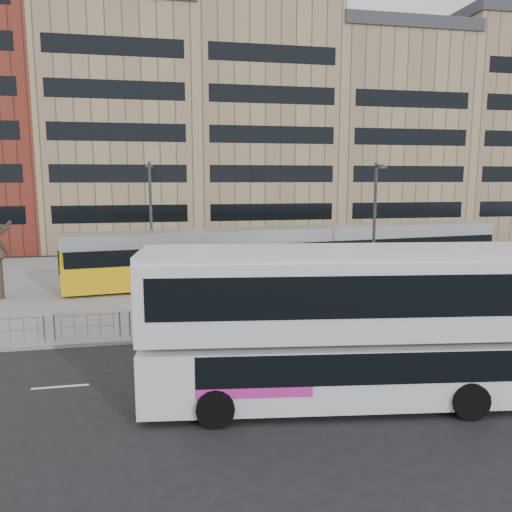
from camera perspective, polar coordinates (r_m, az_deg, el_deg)
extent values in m
plane|color=black|center=(22.54, 6.75, -8.68)|extent=(120.00, 120.00, 0.00)
cube|color=slate|center=(33.79, 0.56, -2.56)|extent=(64.00, 24.00, 0.15)
cube|color=gray|center=(22.56, 6.71, -8.46)|extent=(64.00, 0.25, 0.17)
cube|color=#9A8863|center=(54.71, -14.88, 13.01)|extent=(14.00, 16.00, 22.00)
cube|color=#38383D|center=(56.80, -15.39, 24.75)|extent=(14.40, 16.40, 1.20)
cube|color=#9A8863|center=(55.72, 0.06, 14.25)|extent=(14.00, 16.00, 24.00)
cube|color=#38383D|center=(58.27, 0.06, 26.68)|extent=(14.40, 16.40, 1.20)
cube|color=#9A8863|center=(59.88, 13.63, 12.19)|extent=(14.00, 16.00, 21.00)
cube|color=#38383D|center=(61.58, 14.04, 22.55)|extent=(14.40, 16.40, 1.20)
cube|color=#9A8863|center=(66.93, 24.88, 12.11)|extent=(14.00, 16.00, 23.00)
cube|color=#38383D|center=(68.86, 25.59, 22.19)|extent=(14.40, 16.40, 1.20)
cylinder|color=gray|center=(23.34, 11.13, -5.12)|extent=(32.00, 0.05, 0.05)
cylinder|color=gray|center=(23.46, 11.09, -6.30)|extent=(32.00, 0.04, 0.04)
cube|color=white|center=(19.36, 13.32, -11.84)|extent=(62.00, 0.12, 0.01)
cube|color=silver|center=(15.72, 9.57, -12.30)|extent=(12.08, 4.22, 1.83)
cube|color=silver|center=(15.05, 9.79, -4.26)|extent=(12.08, 4.22, 2.26)
cube|color=silver|center=(14.83, 9.91, 0.20)|extent=(12.07, 4.11, 0.32)
cube|color=black|center=(15.70, 11.55, -10.72)|extent=(9.95, 3.99, 0.91)
cube|color=black|center=(15.01, 9.81, -3.46)|extent=(11.44, 4.18, 1.18)
cube|color=#CF299B|center=(15.37, -0.50, -12.89)|extent=(3.55, 3.16, 0.54)
cylinder|color=black|center=(15.89, 23.31, -14.98)|extent=(1.11, 0.46, 1.08)
cylinder|color=black|center=(18.19, 19.34, -11.70)|extent=(1.11, 0.46, 1.08)
cylinder|color=black|center=(14.31, -4.67, -16.99)|extent=(1.11, 0.46, 1.08)
cylinder|color=black|center=(16.82, -4.52, -12.92)|extent=(1.11, 0.46, 1.08)
cube|color=#DFA60C|center=(33.20, 4.89, -0.92)|extent=(29.50, 6.29, 1.68)
cube|color=black|center=(33.03, 4.91, 1.06)|extent=(29.09, 6.27, 0.94)
cube|color=#B2B3B8|center=(32.92, 4.93, 2.59)|extent=(29.48, 6.06, 0.84)
cube|color=#DFA60C|center=(40.62, 23.52, 1.14)|extent=(1.53, 2.50, 2.73)
cube|color=#DFA60C|center=(30.59, -20.19, -0.98)|extent=(1.53, 2.50, 2.73)
cylinder|color=#2D2D30|center=(33.08, 4.90, 0.42)|extent=(2.78, 2.78, 3.15)
cube|color=#2D2D30|center=(37.95, 18.14, -1.22)|extent=(3.44, 3.00, 0.52)
cube|color=#2D2D30|center=(30.99, -11.48, -3.15)|extent=(3.44, 3.00, 0.52)
cylinder|color=#2D2D30|center=(25.21, 16.78, -5.78)|extent=(0.06, 0.06, 0.83)
cube|color=#0CB8BA|center=(25.08, 16.83, -4.63)|extent=(0.83, 0.10, 1.24)
cube|color=white|center=(25.05, 16.87, -4.65)|extent=(0.52, 0.03, 0.52)
imported|color=black|center=(24.14, -13.29, -5.25)|extent=(0.44, 0.64, 1.67)
cylinder|color=#2D2D30|center=(21.59, -13.30, -5.10)|extent=(0.12, 0.12, 3.00)
imported|color=#2D2D30|center=(21.35, -13.41, -2.23)|extent=(0.23, 0.25, 1.00)
cylinder|color=#2D2D30|center=(27.46, 27.24, -2.88)|extent=(0.12, 0.12, 3.00)
cylinder|color=#2D2D30|center=(31.71, -11.89, 3.61)|extent=(0.18, 0.18, 7.64)
cylinder|color=#2D2D30|center=(31.19, -12.12, 10.17)|extent=(0.14, 0.90, 0.14)
cube|color=#2D2D30|center=(30.74, -12.12, 10.01)|extent=(0.45, 0.20, 0.12)
cylinder|color=#2D2D30|center=(30.27, 13.36, 3.22)|extent=(0.18, 0.18, 7.53)
cylinder|color=#2D2D30|center=(29.78, 13.93, 9.98)|extent=(0.14, 0.90, 0.14)
cube|color=#2D2D30|center=(29.36, 14.29, 9.79)|extent=(0.45, 0.20, 0.12)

